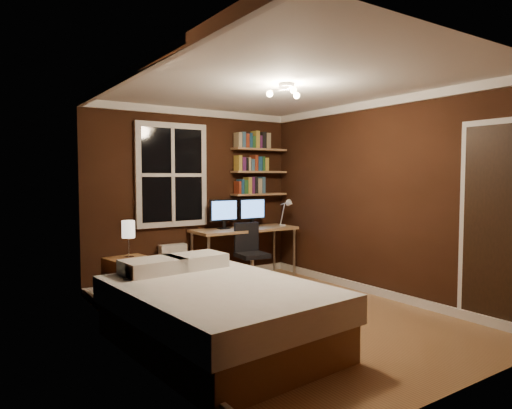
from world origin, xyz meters
TOP-DOWN VIEW (x-y plane):
  - floor at (0.00, 0.00)m, footprint 4.20×4.20m
  - wall_back at (0.00, 2.10)m, footprint 3.20×0.04m
  - wall_left at (-1.60, 0.00)m, footprint 0.04×4.20m
  - wall_right at (1.60, 0.00)m, footprint 0.04×4.20m
  - ceiling at (0.00, 0.00)m, footprint 3.20×4.20m
  - window at (-0.35, 2.06)m, footprint 1.06×0.06m
  - door at (1.59, -1.55)m, footprint 0.03×0.82m
  - ceiling_fixture at (0.00, -0.10)m, footprint 0.44×0.44m
  - bookshelf_lower at (1.08, 1.98)m, footprint 0.92×0.22m
  - books_row_lower at (1.08, 1.98)m, footprint 0.48×0.16m
  - bookshelf_middle at (1.08, 1.98)m, footprint 0.92×0.22m
  - books_row_middle at (1.08, 1.98)m, footprint 0.54×0.16m
  - bookshelf_upper at (1.08, 1.98)m, footprint 0.92×0.22m
  - books_row_upper at (1.08, 1.98)m, footprint 0.54×0.16m
  - bed at (-1.00, -0.38)m, footprint 1.67×2.21m
  - nightstand at (-1.25, 1.26)m, footprint 0.54×0.54m
  - bedside_lamp at (-1.25, 1.26)m, footprint 0.15×0.15m
  - radiator at (-0.38, 1.99)m, footprint 0.39×0.14m
  - desk at (0.68, 1.78)m, footprint 1.60×0.60m
  - monitor_left at (0.37, 1.86)m, footprint 0.46×0.12m
  - monitor_right at (0.87, 1.86)m, footprint 0.46×0.12m
  - desk_lamp at (1.35, 1.64)m, footprint 0.14×0.32m
  - office_chair at (0.52, 1.37)m, footprint 0.48×0.48m

SIDE VIEW (x-z plane):
  - floor at x=0.00m, z-range 0.00..0.00m
  - radiator at x=-0.38m, z-range 0.00..0.58m
  - nightstand at x=-1.25m, z-range 0.00..0.59m
  - bed at x=-1.00m, z-range -0.05..0.66m
  - office_chair at x=0.52m, z-range -0.12..0.76m
  - desk at x=0.68m, z-range 0.32..1.08m
  - bedside_lamp at x=-1.25m, z-range 0.59..1.02m
  - monitor_left at x=0.37m, z-range 0.76..1.20m
  - monitor_right at x=0.87m, z-range 0.76..1.20m
  - desk_lamp at x=1.35m, z-range 0.76..1.20m
  - door at x=1.59m, z-range 0.00..2.05m
  - wall_back at x=0.00m, z-range 0.00..2.50m
  - wall_left at x=-1.60m, z-range 0.00..2.50m
  - wall_right at x=1.60m, z-range 0.00..2.50m
  - bookshelf_lower at x=1.08m, z-range 1.24..1.26m
  - books_row_lower at x=1.08m, z-range 1.26..1.49m
  - window at x=-0.35m, z-range 0.82..2.28m
  - bookshelf_middle at x=1.08m, z-range 1.59..1.61m
  - books_row_middle at x=1.08m, z-range 1.61..1.84m
  - bookshelf_upper at x=1.08m, z-range 1.94..1.96m
  - books_row_upper at x=1.08m, z-range 1.96..2.20m
  - ceiling_fixture at x=0.00m, z-range 2.31..2.49m
  - ceiling at x=0.00m, z-range 2.49..2.51m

